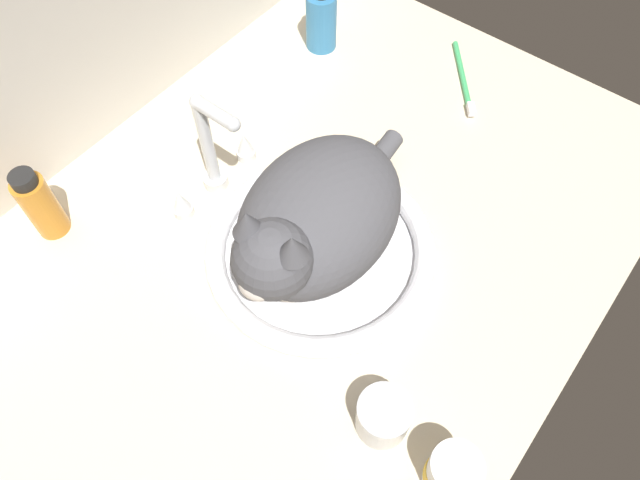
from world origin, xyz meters
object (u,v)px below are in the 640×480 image
at_px(amber_bottle, 40,204).
at_px(soap_pump_bottle, 321,19).
at_px(cat, 313,222).
at_px(metal_jar, 383,416).
at_px(pill_bottle, 451,474).
at_px(faucet, 212,156).
at_px(toothbrush, 464,80).
at_px(sink_basin, 320,249).

bearing_deg(amber_bottle, soap_pump_bottle, -6.46).
relative_size(cat, soap_pump_bottle, 2.50).
distance_m(metal_jar, pill_bottle, 0.10).
xyz_separation_m(faucet, pill_bottle, (-0.16, -0.53, -0.04)).
height_order(faucet, soap_pump_bottle, faucet).
xyz_separation_m(soap_pump_bottle, pill_bottle, (-0.53, -0.61, -0.02)).
height_order(soap_pump_bottle, amber_bottle, soap_pump_bottle).
relative_size(faucet, metal_jar, 2.82).
bearing_deg(soap_pump_bottle, toothbrush, -72.91).
height_order(sink_basin, metal_jar, metal_jar).
bearing_deg(faucet, metal_jar, -109.52).
height_order(cat, metal_jar, cat).
distance_m(faucet, amber_bottle, 0.26).
distance_m(cat, metal_jar, 0.27).
bearing_deg(amber_bottle, sink_basin, -58.58).
distance_m(sink_basin, toothbrush, 0.46).
distance_m(faucet, toothbrush, 0.50).
bearing_deg(amber_bottle, pill_bottle, -85.10).
relative_size(metal_jar, amber_bottle, 0.54).
distance_m(sink_basin, amber_bottle, 0.42).
distance_m(pill_bottle, amber_bottle, 0.68).
bearing_deg(metal_jar, sink_basin, 55.34).
height_order(sink_basin, faucet, faucet).
xyz_separation_m(pill_bottle, amber_bottle, (-0.06, 0.68, 0.02)).
xyz_separation_m(pill_bottle, toothbrush, (0.62, 0.34, -0.03)).
bearing_deg(toothbrush, cat, -177.25).
xyz_separation_m(sink_basin, faucet, (0.00, 0.21, 0.06)).
distance_m(faucet, cat, 0.22).
height_order(faucet, pill_bottle, faucet).
relative_size(metal_jar, soap_pump_bottle, 0.44).
xyz_separation_m(faucet, cat, (-0.02, -0.21, 0.03)).
bearing_deg(amber_bottle, metal_jar, -83.52).
xyz_separation_m(metal_jar, pill_bottle, (-0.01, -0.10, 0.01)).
bearing_deg(pill_bottle, soap_pump_bottle, 49.01).
bearing_deg(sink_basin, toothbrush, 2.62).
bearing_deg(sink_basin, metal_jar, -124.66).
bearing_deg(amber_bottle, cat, -60.91).
relative_size(faucet, amber_bottle, 1.52).
bearing_deg(toothbrush, faucet, 157.51).
xyz_separation_m(cat, toothbrush, (0.48, 0.02, -0.10)).
height_order(pill_bottle, toothbrush, pill_bottle).
height_order(sink_basin, amber_bottle, amber_bottle).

